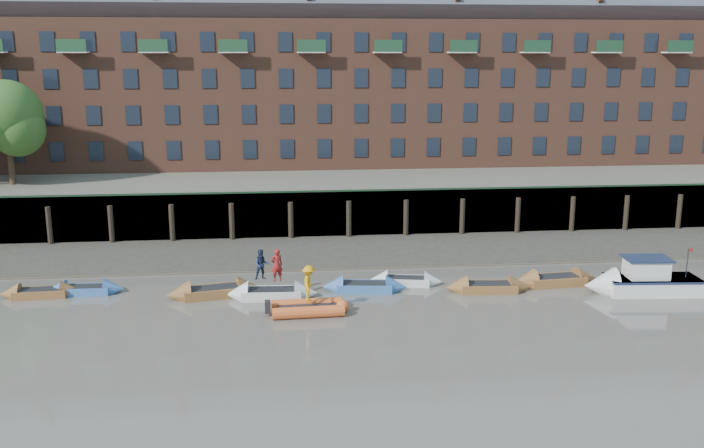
{
  "coord_description": "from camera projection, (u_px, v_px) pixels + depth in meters",
  "views": [
    {
      "loc": [
        -2.88,
        -28.17,
        12.36
      ],
      "look_at": [
        1.22,
        12.0,
        3.2
      ],
      "focal_mm": 38.0,
      "sensor_mm": 36.0,
      "label": 1
    }
  ],
  "objects": [
    {
      "name": "ground",
      "position": [
        352.0,
        366.0,
        30.35
      ],
      "size": [
        220.0,
        220.0,
        0.0
      ],
      "primitive_type": "plane",
      "color": "#635E54",
      "rests_on": "ground"
    },
    {
      "name": "foreshore",
      "position": [
        324.0,
        252.0,
        47.82
      ],
      "size": [
        110.0,
        8.0,
        0.5
      ],
      "primitive_type": "cube",
      "color": "#3D382F",
      "rests_on": "ground"
    },
    {
      "name": "mud_band",
      "position": [
        327.0,
        267.0,
        44.52
      ],
      "size": [
        110.0,
        1.6,
        0.1
      ],
      "primitive_type": "cube",
      "color": "#4C4336",
      "rests_on": "ground"
    },
    {
      "name": "river_wall",
      "position": [
        319.0,
        214.0,
        51.71
      ],
      "size": [
        110.0,
        1.23,
        3.3
      ],
      "color": "#2D2A26",
      "rests_on": "ground"
    },
    {
      "name": "bank_terrace",
      "position": [
        310.0,
        182.0,
        64.92
      ],
      "size": [
        110.0,
        28.0,
        3.2
      ],
      "primitive_type": "cube",
      "color": "#5E594D",
      "rests_on": "ground"
    },
    {
      "name": "apartment_terrace",
      "position": [
        308.0,
        50.0,
        63.41
      ],
      "size": [
        80.6,
        15.56,
        20.98
      ],
      "color": "brown",
      "rests_on": "bank_terrace"
    },
    {
      "name": "rowboat_0",
      "position": [
        41.0,
        293.0,
        39.01
      ],
      "size": [
        4.2,
        1.43,
        1.2
      ],
      "rotation": [
        0.0,
        0.0,
        0.06
      ],
      "color": "brown",
      "rests_on": "ground"
    },
    {
      "name": "rowboat_1",
      "position": [
        85.0,
        290.0,
        39.52
      ],
      "size": [
        4.1,
        1.27,
        1.18
      ],
      "rotation": [
        0.0,
        0.0,
        -0.02
      ],
      "color": "#3A66A8",
      "rests_on": "ground"
    },
    {
      "name": "rowboat_2",
      "position": [
        214.0,
        292.0,
        39.06
      ],
      "size": [
        5.14,
        2.42,
        1.44
      ],
      "rotation": [
        0.0,
        0.0,
        0.21
      ],
      "color": "brown",
      "rests_on": "ground"
    },
    {
      "name": "rowboat_3",
      "position": [
        272.0,
        294.0,
        38.77
      ],
      "size": [
        4.86,
        1.62,
        1.39
      ],
      "rotation": [
        0.0,
        0.0,
        -0.05
      ],
      "color": "silver",
      "rests_on": "ground"
    },
    {
      "name": "rowboat_4",
      "position": [
        364.0,
        287.0,
        39.92
      ],
      "size": [
        4.67,
        1.85,
        1.32
      ],
      "rotation": [
        0.0,
        0.0,
        -0.12
      ],
      "color": "#3A66A8",
      "rests_on": "ground"
    },
    {
      "name": "rowboat_5",
      "position": [
        406.0,
        281.0,
        41.11
      ],
      "size": [
        4.2,
        1.96,
        1.17
      ],
      "rotation": [
        0.0,
        0.0,
        -0.2
      ],
      "color": "silver",
      "rests_on": "ground"
    },
    {
      "name": "rowboat_6",
      "position": [
        488.0,
        287.0,
        39.85
      ],
      "size": [
        4.68,
        1.65,
        1.33
      ],
      "rotation": [
        0.0,
        0.0,
        -0.07
      ],
      "color": "brown",
      "rests_on": "ground"
    },
    {
      "name": "rowboat_7",
      "position": [
        555.0,
        280.0,
        41.05
      ],
      "size": [
        5.05,
        1.88,
        1.43
      ],
      "rotation": [
        0.0,
        0.0,
        0.09
      ],
      "color": "brown",
      "rests_on": "ground"
    },
    {
      "name": "rib_tender",
      "position": [
        311.0,
        308.0,
        36.45
      ],
      "size": [
        3.85,
        1.95,
        0.66
      ],
      "rotation": [
        0.0,
        0.0,
        0.05
      ],
      "color": "#DA5B26",
      "rests_on": "ground"
    },
    {
      "name": "motor_launch",
      "position": [
        634.0,
        282.0,
        39.48
      ],
      "size": [
        6.19,
        2.44,
        2.5
      ],
      "rotation": [
        0.0,
        0.0,
        3.07
      ],
      "color": "silver",
      "rests_on": "ground"
    },
    {
      "name": "person_rower_a",
      "position": [
        277.0,
        265.0,
        38.42
      ],
      "size": [
        0.72,
        0.58,
        1.72
      ],
      "primitive_type": "imported",
      "rotation": [
        0.0,
        0.0,
        3.44
      ],
      "color": "maroon",
      "rests_on": "rowboat_3"
    },
    {
      "name": "person_rower_b",
      "position": [
        262.0,
        265.0,
        38.68
      ],
      "size": [
        0.86,
        0.71,
        1.61
      ],
      "primitive_type": "imported",
      "rotation": [
        0.0,
        0.0,
        0.14
      ],
      "color": "#19233F",
      "rests_on": "rowboat_3"
    },
    {
      "name": "person_rib_crew",
      "position": [
        309.0,
        283.0,
        36.23
      ],
      "size": [
        0.79,
        1.23,
        1.8
      ],
      "primitive_type": "imported",
      "rotation": [
        0.0,
        0.0,
        1.46
      ],
      "color": "orange",
      "rests_on": "rib_tender"
    }
  ]
}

